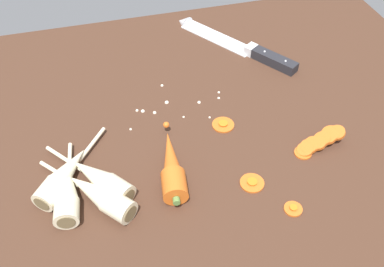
{
  "coord_description": "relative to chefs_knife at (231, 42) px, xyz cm",
  "views": [
    {
      "loc": [
        -15.1,
        -57.41,
        58.7
      ],
      "look_at": [
        0.0,
        -2.0,
        1.5
      ],
      "focal_mm": 40.68,
      "sensor_mm": 36.0,
      "label": 1
    }
  ],
  "objects": [
    {
      "name": "whole_carrot",
      "position": [
        -23.03,
        -35.64,
        1.45
      ],
      "size": [
        6.03,
        18.77,
        4.2
      ],
      "color": "#D6601E",
      "rests_on": "ground_plane"
    },
    {
      "name": "parsnip_mid_left",
      "position": [
        -35.35,
        -35.09,
        1.33
      ],
      "size": [
        14.22,
        17.03,
        4.0
      ],
      "color": "beige",
      "rests_on": "ground_plane"
    },
    {
      "name": "carrot_slice_stray_near",
      "position": [
        -10.61,
        -26.67,
        -0.29
      ],
      "size": [
        4.32,
        4.32,
        0.7
      ],
      "color": "#D6601E",
      "rests_on": "ground_plane"
    },
    {
      "name": "carrot_slice_stack",
      "position": [
        4.47,
        -36.39,
        0.68
      ],
      "size": [
        10.22,
        4.87,
        3.71
      ],
      "color": "#D6601E",
      "rests_on": "ground_plane"
    },
    {
      "name": "parsnip_front",
      "position": [
        -40.76,
        -36.71,
        1.33
      ],
      "size": [
        4.97,
        18.0,
        4.0
      ],
      "color": "beige",
      "rests_on": "ground_plane"
    },
    {
      "name": "mince_crumbs",
      "position": [
        -19.24,
        -17.88,
        -0.31
      ],
      "size": [
        20.39,
        12.9,
        0.83
      ],
      "color": "silver",
      "rests_on": "ground_plane"
    },
    {
      "name": "parsnip_mid_right",
      "position": [
        -41.06,
        -32.82,
        1.33
      ],
      "size": [
        13.57,
        17.01,
        4.0
      ],
      "color": "beige",
      "rests_on": "ground_plane"
    },
    {
      "name": "ground_plane",
      "position": [
        -17.43,
        -26.34,
        -2.65
      ],
      "size": [
        120.0,
        90.0,
        4.0
      ],
      "primitive_type": "cube",
      "color": "#42281C"
    },
    {
      "name": "parsnip_back",
      "position": [
        -35.88,
        -38.42,
        1.33
      ],
      "size": [
        15.12,
        16.99,
        4.0
      ],
      "color": "beige",
      "rests_on": "ground_plane"
    },
    {
      "name": "chefs_knife",
      "position": [
        0.0,
        0.0,
        0.0
      ],
      "size": [
        22.07,
        30.74,
        4.18
      ],
      "color": "silver",
      "rests_on": "ground_plane"
    },
    {
      "name": "carrot_slice_stray_mid",
      "position": [
        -5.79,
        -48.17,
        -0.29
      ],
      "size": [
        3.02,
        3.02,
        0.7
      ],
      "color": "#D6601E",
      "rests_on": "ground_plane"
    },
    {
      "name": "carrot_slice_stray_far",
      "position": [
        -10.32,
        -41.37,
        -0.29
      ],
      "size": [
        4.19,
        4.19,
        0.7
      ],
      "color": "#D6601E",
      "rests_on": "ground_plane"
    }
  ]
}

